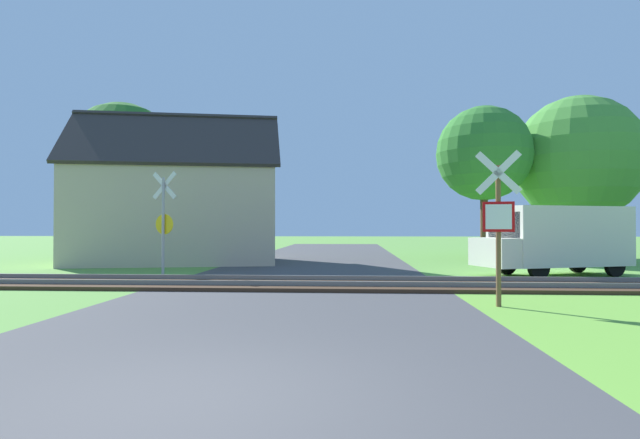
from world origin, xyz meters
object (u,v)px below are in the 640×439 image
object	(u,v)px
crossing_sign_far	(164,218)
tree_right	(484,154)
mail_truck	(555,238)
tree_left	(122,159)
tree_far	(578,159)
house	(178,212)
stop_sign_near	(498,219)

from	to	relation	value
crossing_sign_far	tree_right	bearing A→B (deg)	53.75
mail_truck	tree_left	bearing A→B (deg)	48.60
tree_far	mail_truck	distance (m)	11.27
house	mail_truck	bearing A→B (deg)	-30.60
crossing_sign_far	tree_right	xyz separation A→B (m)	(12.44, 9.69, 3.35)
stop_sign_near	tree_far	bearing A→B (deg)	-105.95
house	stop_sign_near	bearing A→B (deg)	-58.86
house	tree_far	size ratio (longest dim) A/B	1.19
stop_sign_near	mail_truck	size ratio (longest dim) A/B	0.59
house	mail_truck	xyz separation A→B (m)	(14.31, -5.00, -1.03)
stop_sign_near	house	bearing A→B (deg)	-35.13
house	tree_far	xyz separation A→B (m)	(19.22, 4.41, 2.76)
tree_left	tree_right	size ratio (longest dim) A/B	1.03
crossing_sign_far	tree_left	distance (m)	10.90
house	mail_truck	world-z (taller)	house
tree_left	house	bearing A→B (deg)	-33.96
house	tree_left	xyz separation A→B (m)	(-3.72, 2.51, 2.71)
crossing_sign_far	mail_truck	bearing A→B (deg)	22.01
tree_right	stop_sign_near	bearing A→B (deg)	-103.71
crossing_sign_far	stop_sign_near	bearing A→B (deg)	-14.87
crossing_sign_far	house	distance (m)	6.62
tree_left	stop_sign_near	bearing A→B (deg)	-44.51
tree_right	mail_truck	distance (m)	9.23
house	tree_right	bearing A→B (deg)	1.86
stop_sign_near	house	distance (m)	15.70
house	tree_right	distance (m)	14.92
house	tree_left	distance (m)	5.24
tree_right	mail_truck	xyz separation A→B (m)	(0.07, -8.34, -3.97)
crossing_sign_far	tree_left	world-z (taller)	tree_left
house	tree_far	bearing A→B (deg)	1.59
tree_left	mail_truck	xyz separation A→B (m)	(18.03, -7.50, -3.74)
house	tree_left	bearing A→B (deg)	134.69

